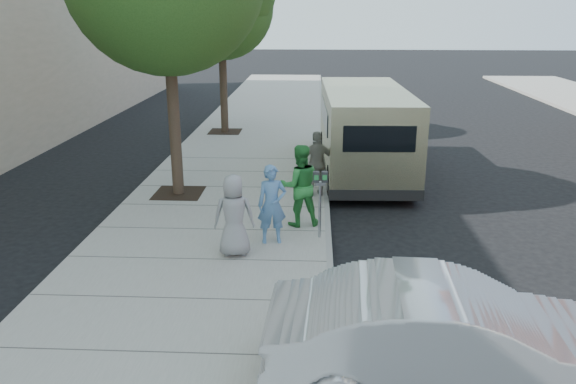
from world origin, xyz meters
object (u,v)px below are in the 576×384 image
(tree_far, at_px, (222,1))
(person_gray_shirt, at_px, (234,216))
(person_striped_polo, at_px, (317,164))
(parking_meter, at_px, (320,190))
(van, at_px, (364,130))
(person_green_shirt, at_px, (300,185))
(sedan, at_px, (450,341))
(person_officer, at_px, (272,204))

(tree_far, xyz_separation_m, person_gray_shirt, (1.90, -11.26, -3.95))
(tree_far, distance_m, person_striped_polo, 9.21)
(parking_meter, relative_size, van, 0.21)
(person_green_shirt, bearing_deg, person_gray_shirt, 40.91)
(sedan, bearing_deg, parking_meter, 20.99)
(person_striped_polo, bearing_deg, sedan, 91.80)
(person_officer, relative_size, person_gray_shirt, 1.01)
(van, xyz_separation_m, person_striped_polo, (-1.33, -2.53, -0.35))
(sedan, bearing_deg, person_striped_polo, 14.77)
(person_officer, distance_m, person_gray_shirt, 0.92)
(sedan, relative_size, person_officer, 2.85)
(tree_far, height_order, person_gray_shirt, tree_far)
(tree_far, bearing_deg, person_gray_shirt, -80.41)
(person_green_shirt, bearing_deg, sedan, 97.18)
(tree_far, relative_size, parking_meter, 4.67)
(van, height_order, person_striped_polo, van)
(person_green_shirt, xyz_separation_m, person_striped_polo, (0.38, 2.06, -0.07))
(van, relative_size, person_green_shirt, 3.80)
(van, bearing_deg, person_striped_polo, -119.46)
(person_officer, height_order, person_green_shirt, person_green_shirt)
(tree_far, bearing_deg, parking_meter, -71.25)
(tree_far, xyz_separation_m, parking_meter, (3.50, -10.32, -3.73))
(van, distance_m, sedan, 9.95)
(van, distance_m, person_officer, 6.00)
(parking_meter, xyz_separation_m, van, (1.28, 5.27, 0.15))
(sedan, relative_size, person_striped_polo, 2.78)
(van, bearing_deg, person_green_shirt, -112.11)
(person_officer, bearing_deg, person_striped_polo, 62.93)
(parking_meter, distance_m, person_striped_polo, 2.75)
(person_striped_polo, bearing_deg, tree_far, -75.93)
(tree_far, xyz_separation_m, person_striped_polo, (3.45, -7.58, -3.92))
(person_green_shirt, bearing_deg, tree_far, -85.49)
(tree_far, height_order, sedan, tree_far)
(van, xyz_separation_m, person_gray_shirt, (-2.88, -6.21, -0.37))
(van, bearing_deg, parking_meter, -105.33)
(sedan, bearing_deg, person_gray_shirt, 42.82)
(person_gray_shirt, relative_size, person_striped_polo, 0.97)
(parking_meter, xyz_separation_m, sedan, (1.55, -4.66, -0.41))
(van, relative_size, person_gray_shirt, 4.29)
(person_officer, xyz_separation_m, person_green_shirt, (0.51, 0.98, 0.09))
(parking_meter, distance_m, van, 5.42)
(person_gray_shirt, bearing_deg, sedan, 122.15)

